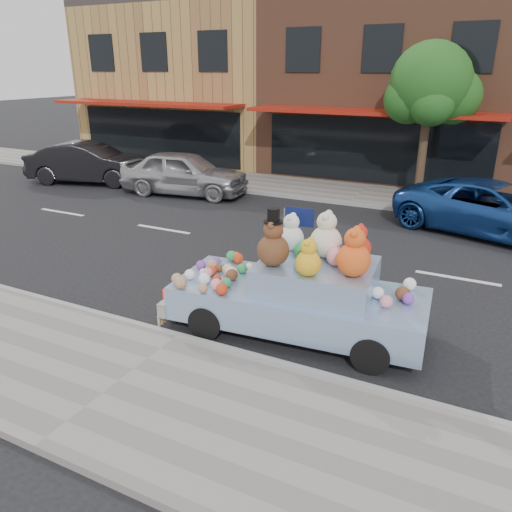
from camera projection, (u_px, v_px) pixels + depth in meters
The scene contains 12 objects.
ground at pixel (291, 251), 12.74m from camera, with size 120.00×120.00×0.00m, color black.
near_sidewalk at pixel (119, 384), 7.29m from camera, with size 60.00×3.00×0.12m, color gray.
far_sidewalk at pixel (360, 194), 18.16m from camera, with size 60.00×3.00×0.12m, color gray.
near_kerb at pixel (178, 337), 8.54m from camera, with size 60.00×0.12×0.13m, color gray.
far_kerb at pixel (348, 203), 16.90m from camera, with size 60.00×0.12×0.13m, color gray.
storefront_left at pixel (204, 82), 25.64m from camera, with size 10.00×9.80×7.30m.
storefront_mid at pixel (401, 86), 21.46m from camera, with size 10.00×9.80×7.30m.
street_tree at pixel (431, 90), 16.06m from camera, with size 3.00×2.70×5.22m.
car_silver at pixel (184, 173), 18.10m from camera, with size 1.87×4.66×1.59m, color #A8A7AC.
car_blue at pixel (493, 209), 13.76m from camera, with size 2.42×5.24×1.46m, color navy.
car_dark at pixel (89, 163), 19.89m from camera, with size 1.70×4.87×1.61m, color black.
art_car at pixel (300, 291), 8.55m from camera, with size 4.62×2.12×2.32m.
Camera 1 is at (4.54, -11.10, 4.40)m, focal length 35.00 mm.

